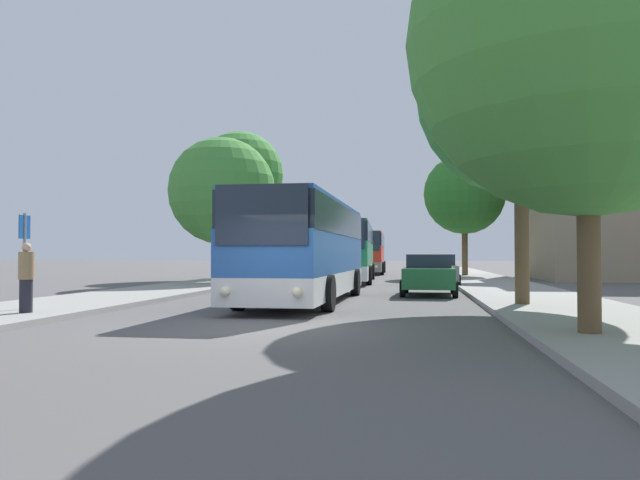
{
  "coord_description": "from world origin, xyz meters",
  "views": [
    {
      "loc": [
        2.97,
        -12.67,
        1.53
      ],
      "look_at": [
        -0.53,
        11.1,
        2.1
      ],
      "focal_mm": 35.0,
      "sensor_mm": 36.0,
      "label": 1
    }
  ],
  "objects_px": {
    "bus_rear": "(368,252)",
    "tree_left_near": "(222,191)",
    "bus_middle": "(349,251)",
    "parked_car_right_near": "(429,274)",
    "parked_car_right_far": "(437,270)",
    "pedestrian_waiting_far": "(26,278)",
    "tree_right_near": "(521,92)",
    "bus_stop_sign": "(24,249)",
    "tree_right_mid": "(465,194)",
    "bus_front": "(306,249)",
    "tree_left_far": "(240,175)",
    "tree_right_far": "(587,38)"
  },
  "relations": [
    {
      "from": "parked_car_right_near",
      "to": "tree_right_near",
      "type": "xyz_separation_m",
      "value": [
        2.44,
        -5.73,
        5.34
      ]
    },
    {
      "from": "pedestrian_waiting_far",
      "to": "tree_right_mid",
      "type": "xyz_separation_m",
      "value": [
        12.68,
        29.3,
        4.67
      ]
    },
    {
      "from": "bus_front",
      "to": "bus_middle",
      "type": "height_order",
      "value": "bus_middle"
    },
    {
      "from": "parked_car_right_near",
      "to": "bus_stop_sign",
      "type": "relative_size",
      "value": 1.74
    },
    {
      "from": "bus_rear",
      "to": "tree_left_near",
      "type": "bearing_deg",
      "value": -108.81
    },
    {
      "from": "parked_car_right_far",
      "to": "bus_middle",
      "type": "bearing_deg",
      "value": -42.04
    },
    {
      "from": "tree_right_near",
      "to": "parked_car_right_near",
      "type": "bearing_deg",
      "value": 113.01
    },
    {
      "from": "bus_front",
      "to": "pedestrian_waiting_far",
      "type": "height_order",
      "value": "bus_front"
    },
    {
      "from": "parked_car_right_near",
      "to": "bus_rear",
      "type": "bearing_deg",
      "value": -79.01
    },
    {
      "from": "tree_left_near",
      "to": "tree_right_far",
      "type": "distance_m",
      "value": 23.02
    },
    {
      "from": "parked_car_right_far",
      "to": "tree_right_far",
      "type": "bearing_deg",
      "value": 96.28
    },
    {
      "from": "parked_car_right_near",
      "to": "tree_left_near",
      "type": "bearing_deg",
      "value": -31.61
    },
    {
      "from": "bus_middle",
      "to": "parked_car_right_near",
      "type": "relative_size",
      "value": 2.85
    },
    {
      "from": "bus_front",
      "to": "tree_left_near",
      "type": "relative_size",
      "value": 1.56
    },
    {
      "from": "tree_right_near",
      "to": "tree_right_mid",
      "type": "bearing_deg",
      "value": 88.91
    },
    {
      "from": "tree_left_near",
      "to": "tree_right_mid",
      "type": "bearing_deg",
      "value": 42.85
    },
    {
      "from": "bus_middle",
      "to": "tree_left_near",
      "type": "height_order",
      "value": "tree_left_near"
    },
    {
      "from": "parked_car_right_far",
      "to": "pedestrian_waiting_far",
      "type": "bearing_deg",
      "value": 59.31
    },
    {
      "from": "bus_front",
      "to": "tree_right_far",
      "type": "bearing_deg",
      "value": -51.07
    },
    {
      "from": "bus_rear",
      "to": "tree_left_far",
      "type": "height_order",
      "value": "tree_left_far"
    },
    {
      "from": "bus_rear",
      "to": "tree_left_far",
      "type": "relative_size",
      "value": 1.2
    },
    {
      "from": "parked_car_right_far",
      "to": "tree_right_near",
      "type": "bearing_deg",
      "value": 99.12
    },
    {
      "from": "bus_front",
      "to": "tree_left_near",
      "type": "bearing_deg",
      "value": 120.95
    },
    {
      "from": "bus_rear",
      "to": "parked_car_right_far",
      "type": "relative_size",
      "value": 2.63
    },
    {
      "from": "bus_stop_sign",
      "to": "tree_left_near",
      "type": "relative_size",
      "value": 0.33
    },
    {
      "from": "parked_car_right_far",
      "to": "tree_left_far",
      "type": "height_order",
      "value": "tree_left_far"
    },
    {
      "from": "bus_stop_sign",
      "to": "tree_right_mid",
      "type": "bearing_deg",
      "value": 64.96
    },
    {
      "from": "bus_rear",
      "to": "bus_middle",
      "type": "bearing_deg",
      "value": -91.35
    },
    {
      "from": "bus_middle",
      "to": "parked_car_right_near",
      "type": "distance_m",
      "value": 11.88
    },
    {
      "from": "tree_right_near",
      "to": "tree_right_mid",
      "type": "relative_size",
      "value": 1.08
    },
    {
      "from": "bus_stop_sign",
      "to": "pedestrian_waiting_far",
      "type": "relative_size",
      "value": 1.46
    },
    {
      "from": "parked_car_right_far",
      "to": "parked_car_right_near",
      "type": "bearing_deg",
      "value": 85.93
    },
    {
      "from": "parked_car_right_far",
      "to": "bus_stop_sign",
      "type": "xyz_separation_m",
      "value": [
        -10.94,
        -16.18,
        0.87
      ]
    },
    {
      "from": "tree_left_near",
      "to": "tree_right_near",
      "type": "height_order",
      "value": "tree_right_near"
    },
    {
      "from": "bus_front",
      "to": "tree_right_mid",
      "type": "relative_size",
      "value": 1.4
    },
    {
      "from": "bus_front",
      "to": "bus_middle",
      "type": "relative_size",
      "value": 0.95
    },
    {
      "from": "parked_car_right_far",
      "to": "tree_left_far",
      "type": "distance_m",
      "value": 15.1
    },
    {
      "from": "bus_middle",
      "to": "bus_stop_sign",
      "type": "bearing_deg",
      "value": -109.22
    },
    {
      "from": "tree_right_far",
      "to": "parked_car_right_near",
      "type": "bearing_deg",
      "value": 101.31
    },
    {
      "from": "tree_left_near",
      "to": "tree_right_far",
      "type": "height_order",
      "value": "tree_right_far"
    },
    {
      "from": "pedestrian_waiting_far",
      "to": "tree_left_far",
      "type": "xyz_separation_m",
      "value": [
        -1.58,
        24.32,
        5.56
      ]
    },
    {
      "from": "bus_middle",
      "to": "tree_right_far",
      "type": "relative_size",
      "value": 1.43
    },
    {
      "from": "bus_stop_sign",
      "to": "tree_right_near",
      "type": "height_order",
      "value": "tree_right_near"
    },
    {
      "from": "bus_stop_sign",
      "to": "tree_right_far",
      "type": "distance_m",
      "value": 13.71
    },
    {
      "from": "bus_rear",
      "to": "tree_right_mid",
      "type": "xyz_separation_m",
      "value": [
        7.06,
        -7.27,
        3.9
      ]
    },
    {
      "from": "tree_left_near",
      "to": "tree_right_near",
      "type": "xyz_separation_m",
      "value": [
        12.71,
        -12.57,
        1.34
      ]
    },
    {
      "from": "parked_car_right_near",
      "to": "tree_right_mid",
      "type": "relative_size",
      "value": 0.52
    },
    {
      "from": "bus_rear",
      "to": "tree_right_near",
      "type": "xyz_separation_m",
      "value": [
        6.59,
        -32.06,
        4.39
      ]
    },
    {
      "from": "tree_left_far",
      "to": "tree_right_far",
      "type": "distance_m",
      "value": 29.84
    },
    {
      "from": "parked_car_right_far",
      "to": "tree_left_near",
      "type": "distance_m",
      "value": 11.54
    }
  ]
}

